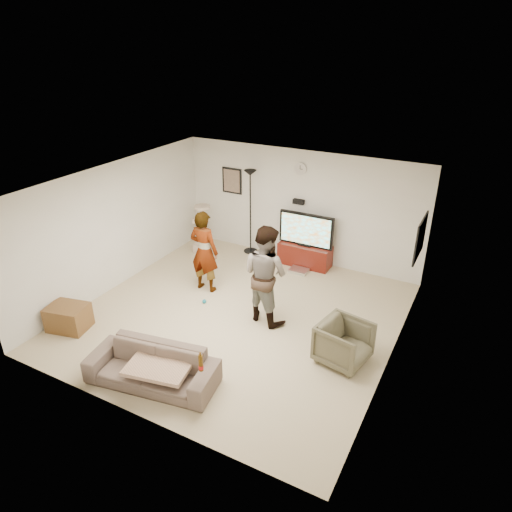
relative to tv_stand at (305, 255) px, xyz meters
The scene contains 24 objects.
floor 2.53m from the tv_stand, 96.38° to the right, with size 5.50×5.50×0.02m, color #C4AF8F.
ceiling 3.39m from the tv_stand, 96.38° to the right, with size 5.50×5.50×0.02m, color white.
wall_back 1.07m from the tv_stand, 138.84° to the left, with size 5.50×0.04×2.50m, color silver.
wall_front 5.36m from the tv_stand, 93.05° to the right, with size 5.50×0.04×2.50m, color silver.
wall_left 4.06m from the tv_stand, 140.42° to the right, with size 0.04×5.50×2.50m, color silver.
wall_right 3.66m from the tv_stand, 45.41° to the right, with size 0.04×5.50×2.50m, color silver.
wall_clock 1.89m from the tv_stand, 142.51° to the left, with size 0.26×0.26×0.04m, color silver.
wall_speaker 1.19m from the tv_stand, 146.57° to the left, with size 0.25×0.10×0.10m, color black.
picture_back 2.41m from the tv_stand, behind, with size 0.42×0.03×0.52m, color #725D4E.
picture_right 2.90m from the tv_stand, 20.28° to the right, with size 0.03×0.78×0.62m, color #FF7E4E.
tv_stand is the anchor object (origin of this frame).
console_box 0.45m from the tv_stand, 85.52° to the right, with size 0.40×0.30×0.07m, color silver.
tv 0.60m from the tv_stand, ahead, with size 1.22×0.08×0.73m, color black.
tv_screen 0.61m from the tv_stand, 90.00° to the right, with size 1.12×0.01×0.64m, color #4EE8EF.
floor_lamp 1.58m from the tv_stand, behind, with size 0.32×0.32×1.97m, color black.
cat_tree 2.50m from the tv_stand, 169.70° to the right, with size 0.37×0.37×1.16m, color #BBA590.
person_left 2.43m from the tv_stand, 124.80° to the right, with size 0.61×0.40×1.66m, color #B0B0B0.
person_right 2.43m from the tv_stand, 85.25° to the right, with size 0.88×0.68×1.80m, color #335E77.
sofa 4.65m from the tv_stand, 96.03° to the right, with size 1.92×0.75×0.56m, color brown.
throw_blanket 4.64m from the tv_stand, 94.06° to the right, with size 0.90×0.70×0.06m, color tan.
beer_bottle 4.66m from the tv_stand, 85.14° to the right, with size 0.06×0.06×0.25m, color #4A2D06.
armchair 3.38m from the tv_stand, 57.25° to the right, with size 0.73×0.75×0.68m, color #4E4935.
side_table 5.00m from the tv_stand, 122.42° to the right, with size 0.67×0.50×0.44m, color #56381B.
toy_ball 2.66m from the tv_stand, 113.67° to the right, with size 0.08×0.08×0.08m, color #147287.
Camera 1 is at (3.64, -6.12, 4.67)m, focal length 32.31 mm.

